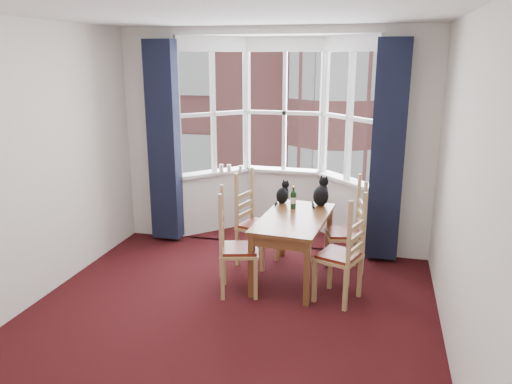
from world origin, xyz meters
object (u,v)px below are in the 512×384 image
(cat_left, at_px, (283,194))
(candle_tall, at_px, (221,168))
(chair_right_near, at_px, (347,259))
(chair_left_near, at_px, (230,251))
(cat_right, at_px, (321,194))
(chair_left_far, at_px, (251,225))
(candle_short, at_px, (229,168))
(candle_extra, at_px, (241,169))
(chair_right_far, at_px, (352,234))
(dining_table, at_px, (294,225))
(wine_bottle, at_px, (293,199))

(cat_left, height_order, candle_tall, cat_left)
(chair_right_near, bearing_deg, chair_left_near, -176.16)
(cat_left, distance_m, cat_right, 0.46)
(cat_right, bearing_deg, chair_left_far, -166.65)
(chair_left_far, height_order, candle_short, candle_short)
(candle_tall, bearing_deg, cat_left, -38.14)
(chair_right_near, distance_m, candle_extra, 2.47)
(chair_left_far, bearing_deg, candle_short, 119.96)
(chair_left_far, xyz_separation_m, chair_right_near, (1.20, -0.76, 0.00))
(chair_left_near, height_order, cat_left, cat_left)
(cat_left, bearing_deg, chair_right_near, -47.52)
(chair_left_near, relative_size, chair_right_far, 1.00)
(dining_table, distance_m, cat_left, 0.59)
(chair_left_far, height_order, wine_bottle, wine_bottle)
(chair_left_near, xyz_separation_m, candle_extra, (-0.43, 1.88, 0.44))
(candle_short, bearing_deg, cat_left, -42.19)
(cat_left, relative_size, candle_extra, 3.07)
(chair_left_near, xyz_separation_m, candle_tall, (-0.69, 1.83, 0.45))
(chair_left_near, xyz_separation_m, cat_left, (0.35, 1.01, 0.37))
(wine_bottle, xyz_separation_m, candle_extra, (-0.94, 1.06, 0.07))
(chair_right_near, relative_size, candle_short, 8.92)
(dining_table, relative_size, candle_extra, 14.27)
(chair_right_far, relative_size, candle_tall, 8.49)
(chair_right_near, bearing_deg, dining_table, 145.29)
(chair_right_near, height_order, candle_extra, candle_extra)
(candle_extra, bearing_deg, chair_left_near, -77.25)
(cat_left, bearing_deg, wine_bottle, -49.77)
(wine_bottle, bearing_deg, chair_right_far, -0.18)
(chair_left_far, xyz_separation_m, candle_tall, (-0.69, 0.99, 0.45))
(chair_left_near, bearing_deg, cat_right, 51.85)
(dining_table, relative_size, chair_left_near, 1.45)
(chair_right_near, bearing_deg, chair_left_far, 147.68)
(chair_right_near, relative_size, cat_left, 3.21)
(dining_table, xyz_separation_m, candle_tall, (-1.28, 1.32, 0.29))
(candle_short, distance_m, candle_extra, 0.16)
(dining_table, height_order, chair_left_far, chair_left_far)
(wine_bottle, bearing_deg, candle_short, 136.56)
(candle_short, bearing_deg, chair_left_near, -72.49)
(dining_table, relative_size, chair_left_far, 1.45)
(dining_table, height_order, candle_short, candle_short)
(wine_bottle, xyz_separation_m, candle_tall, (-1.21, 1.01, 0.08))
(chair_left_far, relative_size, wine_bottle, 3.44)
(cat_right, bearing_deg, wine_bottle, -143.74)
(candle_extra, bearing_deg, wine_bottle, -48.52)
(chair_left_far, height_order, candle_extra, candle_extra)
(chair_right_near, bearing_deg, candle_tall, 137.30)
(chair_left_far, relative_size, cat_left, 3.21)
(candle_tall, bearing_deg, chair_right_far, -28.16)
(candle_extra, bearing_deg, chair_right_far, -33.19)
(chair_right_far, distance_m, cat_left, 0.95)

